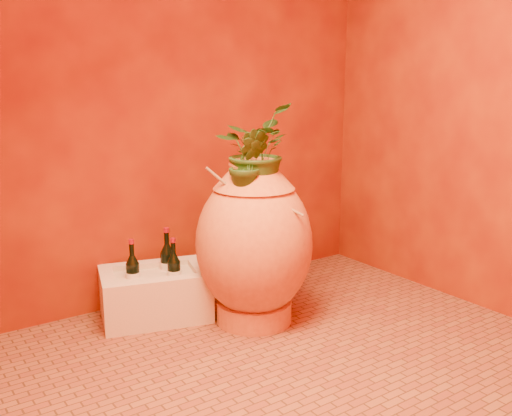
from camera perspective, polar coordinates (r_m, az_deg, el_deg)
floor at (r=2.74m, az=3.17°, el=-14.47°), size 2.50×2.50×0.00m
wall_back at (r=3.27m, az=-7.63°, el=12.69°), size 2.50×0.02×2.50m
wall_right at (r=3.35m, az=20.98°, el=11.97°), size 0.02×2.00×2.50m
amphora at (r=2.93m, az=-0.19°, el=-3.51°), size 0.65×0.65×0.86m
stone_basin at (r=3.13m, az=-10.05°, el=-8.52°), size 0.64×0.53×0.26m
wine_bottle_a at (r=3.07m, az=-12.20°, el=-6.54°), size 0.07×0.07×0.30m
wine_bottle_b at (r=3.17m, az=-8.84°, el=-5.60°), size 0.08×0.08×0.32m
wine_bottle_c at (r=3.07m, az=-8.19°, el=-6.41°), size 0.07×0.07×0.29m
wall_tap at (r=3.45m, az=-0.51°, el=4.85°), size 0.07×0.16×0.17m
plant_main at (r=2.84m, az=-0.17°, el=5.89°), size 0.54×0.53×0.45m
plant_side at (r=2.74m, az=-0.72°, el=4.45°), size 0.25×0.24×0.35m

